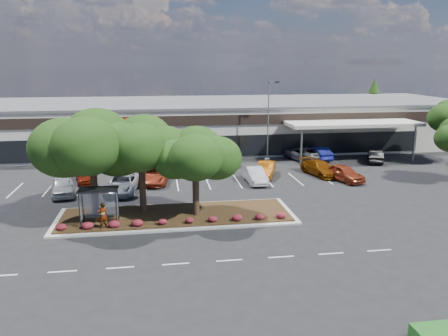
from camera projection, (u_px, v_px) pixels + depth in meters
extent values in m
plane|color=black|center=(208.00, 236.00, 29.86)|extent=(160.00, 160.00, 0.00)
cube|color=beige|center=(181.00, 124.00, 61.82)|extent=(80.00, 20.00, 6.00)
cube|color=#545457|center=(180.00, 102.00, 61.09)|extent=(80.40, 20.40, 0.30)
cube|color=black|center=(185.00, 121.00, 51.74)|extent=(80.00, 0.25, 1.20)
cube|color=black|center=(185.00, 147.00, 52.50)|extent=(60.00, 0.18, 2.60)
cube|color=#AA190C|center=(133.00, 122.00, 50.80)|extent=(6.00, 0.12, 1.00)
cube|color=beige|center=(353.00, 123.00, 52.38)|extent=(16.00, 5.00, 0.40)
cylinder|color=gray|center=(301.00, 147.00, 49.99)|extent=(0.24, 0.24, 4.20)
cylinder|color=gray|center=(414.00, 144.00, 52.02)|extent=(0.24, 0.24, 4.20)
cube|color=#ADADA8|center=(176.00, 216.00, 33.40)|extent=(18.00, 6.00, 0.15)
cube|color=#453017|center=(176.00, 215.00, 33.37)|extent=(17.20, 5.20, 0.12)
cube|color=silver|center=(3.00, 275.00, 24.27)|extent=(1.60, 0.12, 0.01)
cube|color=silver|center=(62.00, 271.00, 24.74)|extent=(1.60, 0.12, 0.01)
cube|color=silver|center=(120.00, 268.00, 25.20)|extent=(1.60, 0.12, 0.01)
cube|color=silver|center=(176.00, 264.00, 25.67)|extent=(1.60, 0.12, 0.01)
cube|color=silver|center=(229.00, 260.00, 26.13)|extent=(1.60, 0.12, 0.01)
cube|color=silver|center=(281.00, 257.00, 26.60)|extent=(1.60, 0.12, 0.01)
cube|color=silver|center=(331.00, 253.00, 27.06)|extent=(1.60, 0.12, 0.01)
cube|color=silver|center=(379.00, 250.00, 27.52)|extent=(1.60, 0.12, 0.01)
cube|color=silver|center=(15.00, 190.00, 40.44)|extent=(0.12, 5.00, 0.01)
cube|color=silver|center=(49.00, 189.00, 40.87)|extent=(0.12, 5.00, 0.01)
cube|color=silver|center=(82.00, 188.00, 41.31)|extent=(0.12, 5.00, 0.01)
cube|color=silver|center=(114.00, 186.00, 41.74)|extent=(0.12, 5.00, 0.01)
cube|color=silver|center=(146.00, 185.00, 42.18)|extent=(0.12, 5.00, 0.01)
cube|color=silver|center=(177.00, 184.00, 42.61)|extent=(0.12, 5.00, 0.01)
cube|color=silver|center=(208.00, 182.00, 43.05)|extent=(0.12, 5.00, 0.01)
cube|color=silver|center=(238.00, 181.00, 43.48)|extent=(0.12, 5.00, 0.01)
cube|color=silver|center=(267.00, 180.00, 43.92)|extent=(0.12, 5.00, 0.01)
cube|color=silver|center=(296.00, 179.00, 44.35)|extent=(0.12, 5.00, 0.01)
cube|color=silver|center=(324.00, 178.00, 44.79)|extent=(0.12, 5.00, 0.01)
cube|color=silver|center=(351.00, 177.00, 45.22)|extent=(0.12, 5.00, 0.01)
cylinder|color=black|center=(83.00, 205.00, 31.55)|extent=(0.08, 0.08, 2.50)
cylinder|color=black|center=(118.00, 203.00, 31.91)|extent=(0.08, 0.08, 2.50)
cylinder|color=black|center=(80.00, 211.00, 30.30)|extent=(0.08, 0.08, 2.50)
cylinder|color=black|center=(116.00, 209.00, 30.66)|extent=(0.08, 0.08, 2.50)
cube|color=black|center=(98.00, 190.00, 30.80)|extent=(2.75, 1.55, 0.10)
cube|color=silver|center=(100.00, 202.00, 31.70)|extent=(2.30, 0.03, 2.00)
cube|color=black|center=(100.00, 216.00, 31.53)|extent=(2.00, 0.35, 0.06)
cone|color=#15330C|center=(373.00, 104.00, 76.01)|extent=(3.96, 3.96, 9.00)
imported|color=#594C47|center=(103.00, 215.00, 30.35)|extent=(0.76, 0.60, 1.84)
cube|color=#ADADA8|center=(267.00, 160.00, 52.12)|extent=(0.50, 0.50, 0.40)
cylinder|color=gray|center=(268.00, 120.00, 51.00)|extent=(0.14, 0.14, 9.16)
cube|color=gray|center=(273.00, 82.00, 49.91)|extent=(0.93, 0.44, 0.14)
cube|color=black|center=(277.00, 82.00, 49.88)|extent=(0.51, 0.40, 0.18)
imported|color=silver|center=(62.00, 186.00, 38.91)|extent=(2.78, 4.97, 1.60)
imported|color=#621405|center=(85.00, 176.00, 42.90)|extent=(2.47, 4.22, 1.35)
imported|color=#9FA6AC|center=(122.00, 184.00, 39.73)|extent=(3.36, 6.05, 1.60)
imported|color=#9D351A|center=(155.00, 175.00, 42.87)|extent=(3.60, 5.99, 1.56)
imported|color=#B7B7B7|center=(255.00, 175.00, 42.87)|extent=(1.84, 4.75, 1.54)
imported|color=#753603|center=(266.00, 169.00, 45.18)|extent=(3.26, 5.03, 1.57)
imported|color=#6F3505|center=(320.00, 168.00, 45.75)|extent=(3.37, 5.53, 1.50)
imported|color=maroon|center=(344.00, 173.00, 43.54)|extent=(3.42, 5.06, 1.60)
imported|color=#5D5C64|center=(95.00, 159.00, 49.65)|extent=(4.47, 6.67, 1.70)
imported|color=#515158|center=(143.00, 162.00, 49.06)|extent=(2.08, 4.12, 1.35)
imported|color=maroon|center=(150.00, 165.00, 47.10)|extent=(1.54, 4.36, 1.43)
imported|color=navy|center=(213.00, 161.00, 49.48)|extent=(2.00, 4.21, 1.33)
imported|color=#1B4D23|center=(228.00, 158.00, 51.16)|extent=(2.40, 4.88, 1.36)
imported|color=slate|center=(302.00, 154.00, 52.85)|extent=(4.36, 6.23, 1.58)
imported|color=navy|center=(318.00, 153.00, 53.07)|extent=(2.30, 5.11, 1.63)
imported|color=black|center=(375.00, 156.00, 51.65)|extent=(3.27, 4.80, 1.50)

